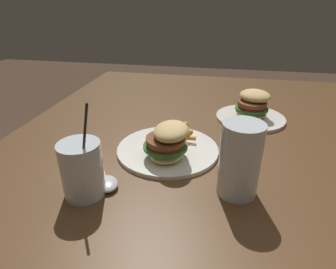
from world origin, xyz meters
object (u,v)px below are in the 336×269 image
object	(u,v)px
meal_plate_near	(168,144)
spoon	(106,182)
juice_glass	(82,172)
meal_plate_far	(252,110)
beer_glass	(239,162)

from	to	relation	value
meal_plate_near	spoon	distance (m)	0.19
juice_glass	meal_plate_far	distance (m)	0.59
juice_glass	meal_plate_far	xyz separation A→B (m)	(-0.46, 0.36, -0.02)
spoon	meal_plate_far	bearing A→B (deg)	110.50
beer_glass	spoon	bearing A→B (deg)	-83.72
beer_glass	juice_glass	bearing A→B (deg)	-78.21
meal_plate_near	meal_plate_far	distance (m)	0.36
meal_plate_near	meal_plate_far	size ratio (longest dim) A/B	1.19
spoon	meal_plate_far	xyz separation A→B (m)	(-0.43, 0.33, 0.02)
meal_plate_near	meal_plate_far	world-z (taller)	meal_plate_near
beer_glass	juice_glass	world-z (taller)	juice_glass
beer_glass	juice_glass	size ratio (longest dim) A/B	0.77
meal_plate_near	meal_plate_far	xyz separation A→B (m)	(-0.28, 0.22, 0.00)
meal_plate_near	beer_glass	xyz separation A→B (m)	(0.12, 0.17, 0.04)
beer_glass	meal_plate_near	bearing A→B (deg)	-126.06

